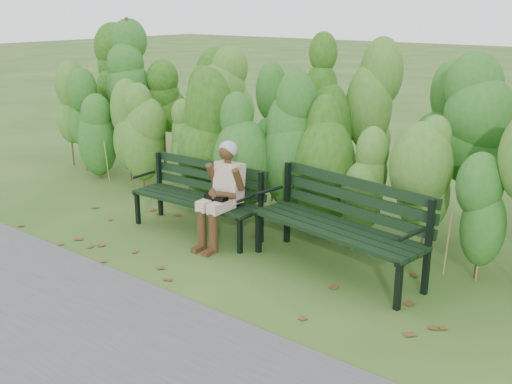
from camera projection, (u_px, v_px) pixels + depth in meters
The scene contains 7 objects.
ground at pixel (236, 264), 6.63m from camera, with size 80.00×80.00×0.00m, color #29501A.
footpath at pixel (66, 349), 4.98m from camera, with size 60.00×2.50×0.01m, color #474749.
hedge_band at pixel (329, 127), 7.65m from camera, with size 11.04×1.67×2.42m.
leaf_litter at pixel (206, 262), 6.67m from camera, with size 5.91×2.16×0.01m.
bench_left at pixel (201, 192), 7.47m from camera, with size 1.78×0.65×0.88m.
bench_right at pixel (343, 218), 6.34m from camera, with size 2.05×0.92×0.99m.
seated_woman at pixel (222, 187), 7.00m from camera, with size 0.49×0.71×1.24m.
Camera 1 is at (3.95, -4.64, 2.74)m, focal length 42.00 mm.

